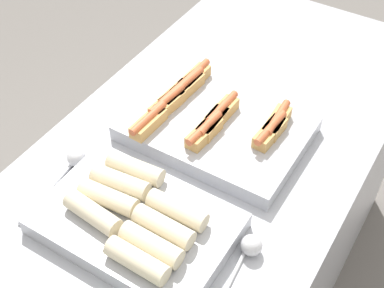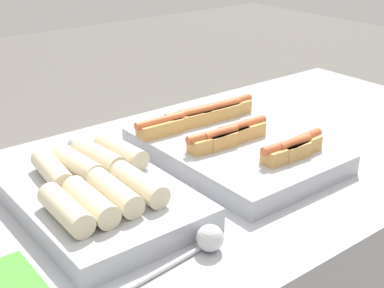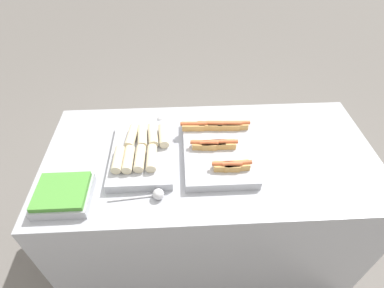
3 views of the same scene
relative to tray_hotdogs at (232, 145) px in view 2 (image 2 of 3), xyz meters
name	(u,v)px [view 2 (image 2 of 3)]	position (x,y,z in m)	size (l,w,h in m)	color
tray_hotdogs	(232,145)	(0.00, 0.00, 0.00)	(0.39, 0.51, 0.10)	#A8AAB2
tray_wraps	(96,192)	(-0.40, -0.01, 0.00)	(0.32, 0.48, 0.10)	#A8AAB2
serving_spoon_near	(203,242)	(-0.33, -0.28, -0.01)	(0.26, 0.05, 0.05)	silver
serving_spoon_far	(72,148)	(-0.32, 0.26, -0.01)	(0.27, 0.05, 0.05)	silver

